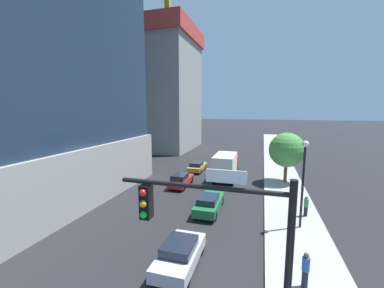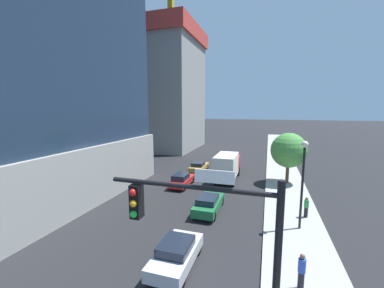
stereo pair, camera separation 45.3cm
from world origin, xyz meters
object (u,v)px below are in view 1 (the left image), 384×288
pedestrian_green_shirt (306,206)px  traffic_light_pole (225,244)px  pedestrian_blue_shirt (305,270)px  street_tree (287,150)px  car_green (209,203)px  construction_building (156,83)px  street_lamp (304,172)px  box_truck (226,165)px  car_silver (180,254)px  car_gold (197,166)px  car_red (181,180)px

pedestrian_green_shirt → traffic_light_pole: bearing=-108.2°
pedestrian_green_shirt → pedestrian_blue_shirt: (-1.29, -8.26, 0.08)m
street_tree → pedestrian_green_shirt: bearing=-85.1°
car_green → pedestrian_blue_shirt: pedestrian_blue_shirt is taller
construction_building → street_lamp: (24.87, -30.50, -9.67)m
street_lamp → box_truck: bearing=123.5°
construction_building → car_green: (18.08, -29.35, -13.09)m
street_lamp → street_tree: 11.05m
car_silver → street_tree: bearing=68.9°
construction_building → street_tree: 33.02m
street_tree → car_silver: street_tree is taller
traffic_light_pole → car_silver: 7.05m
car_green → pedestrian_blue_shirt: size_ratio=2.74×
traffic_light_pole → street_tree: (3.57, 22.24, -0.82)m
car_gold → box_truck: bearing=-35.9°
car_gold → car_red: car_red is taller
car_green → box_truck: (-0.00, 9.11, 1.09)m
traffic_light_pole → box_truck: size_ratio=1.00×
box_truck → car_silver: bearing=-90.0°
box_truck → construction_building: bearing=131.8°
car_red → pedestrian_blue_shirt: pedestrian_blue_shirt is taller
car_gold → pedestrian_green_shirt: bearing=-43.9°
traffic_light_pole → car_green: size_ratio=1.39×
traffic_light_pole → pedestrian_green_shirt: traffic_light_pole is taller
box_truck → pedestrian_green_shirt: box_truck is taller
street_tree → pedestrian_blue_shirt: size_ratio=3.25×
car_gold → pedestrian_green_shirt: size_ratio=2.68×
car_gold → car_red: 6.80m
street_lamp → pedestrian_green_shirt: street_lamp is taller
pedestrian_green_shirt → car_gold: bearing=136.1°
street_tree → car_silver: (-6.67, -17.29, -3.13)m
construction_building → car_green: construction_building is taller
car_silver → car_gold: bearing=102.6°
street_tree → car_green: bearing=-124.0°
traffic_light_pole → car_gold: size_ratio=1.56×
box_truck → pedestrian_blue_shirt: 17.61m
traffic_light_pole → car_red: bearing=112.8°
street_lamp → street_tree: size_ratio=1.09×
traffic_light_pole → pedestrian_green_shirt: (4.34, 13.23, -3.71)m
car_red → street_tree: bearing=21.7°
construction_building → pedestrian_green_shirt: construction_building is taller
traffic_light_pole → street_lamp: size_ratio=1.08×
street_lamp → street_tree: street_lamp is taller
construction_building → car_red: 30.47m
pedestrian_green_shirt → pedestrian_blue_shirt: 8.37m
street_tree → car_green: street_tree is taller
traffic_light_pole → street_tree: 22.54m
street_tree → box_truck: bearing=-173.3°
car_silver → car_gold: car_silver is taller
traffic_light_pole → car_gold: bearing=106.9°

